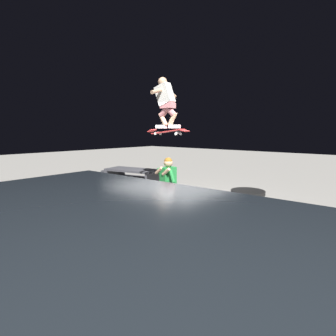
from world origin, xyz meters
The scene contains 8 objects.
ground_plane centered at (0.00, 0.00, 0.00)m, with size 40.00×40.00×0.00m, color gray.
ledge_box_main centered at (0.03, -0.09, 0.23)m, with size 2.02×0.76×0.46m, color #38383D.
person_sitting_on_ledge centered at (0.02, 0.35, 0.71)m, with size 0.60×0.78×1.29m.
skateboard centered at (0.09, 0.16, 1.86)m, with size 1.03×0.30×0.13m.
skater_airborne centered at (0.15, 0.16, 2.55)m, with size 0.63×0.89×1.12m.
kicker_ramp centered at (2.14, 0.60, 0.05)m, with size 1.40×1.27×0.33m.
picnic_table_back centered at (2.11, -0.64, 0.50)m, with size 1.95×1.68×0.75m.
trash_bin centered at (-2.17, 0.89, 0.48)m, with size 0.52×0.52×0.96m.
Camera 1 is at (-3.94, 4.85, 1.88)m, focal length 29.38 mm.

